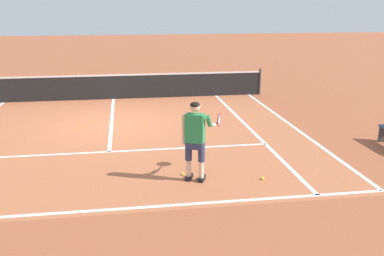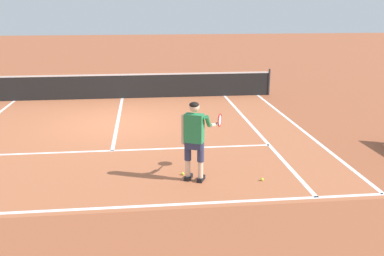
{
  "view_description": "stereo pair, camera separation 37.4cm",
  "coord_description": "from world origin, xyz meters",
  "views": [
    {
      "loc": [
        0.46,
        -13.33,
        3.63
      ],
      "look_at": [
        1.85,
        -4.44,
        1.05
      ],
      "focal_mm": 40.82,
      "sensor_mm": 36.0,
      "label": 1
    },
    {
      "loc": [
        0.83,
        -13.38,
        3.63
      ],
      "look_at": [
        1.85,
        -4.44,
        1.05
      ],
      "focal_mm": 40.82,
      "sensor_mm": 36.0,
      "label": 2
    }
  ],
  "objects": [
    {
      "name": "ground_plane",
      "position": [
        0.0,
        0.0,
        0.0
      ],
      "size": [
        80.0,
        80.0,
        0.0
      ],
      "primitive_type": "plane",
      "color": "#9E5133"
    },
    {
      "name": "court_inner_surface",
      "position": [
        0.0,
        -1.11,
        0.0
      ],
      "size": [
        10.98,
        10.07,
        0.0
      ],
      "primitive_type": "cube",
      "color": "#B2603D",
      "rests_on": "ground"
    },
    {
      "name": "line_baseline",
      "position": [
        0.0,
        -5.95,
        0.0
      ],
      "size": [
        10.98,
        0.1,
        0.01
      ],
      "primitive_type": "cube",
      "color": "white",
      "rests_on": "ground"
    },
    {
      "name": "line_service",
      "position": [
        0.0,
        -2.67,
        0.0
      ],
      "size": [
        8.23,
        0.1,
        0.01
      ],
      "primitive_type": "cube",
      "color": "white",
      "rests_on": "ground"
    },
    {
      "name": "line_centre_service",
      "position": [
        0.0,
        0.53,
        0.0
      ],
      "size": [
        0.1,
        6.4,
        0.01
      ],
      "primitive_type": "cube",
      "color": "white",
      "rests_on": "ground"
    },
    {
      "name": "line_singles_right",
      "position": [
        4.12,
        -1.11,
        0.0
      ],
      "size": [
        0.1,
        9.67,
        0.01
      ],
      "primitive_type": "cube",
      "color": "white",
      "rests_on": "ground"
    },
    {
      "name": "line_doubles_right",
      "position": [
        5.49,
        -1.11,
        0.0
      ],
      "size": [
        0.1,
        9.67,
        0.01
      ],
      "primitive_type": "cube",
      "color": "white",
      "rests_on": "ground"
    },
    {
      "name": "tennis_net",
      "position": [
        0.0,
        3.73,
        0.5
      ],
      "size": [
        11.96,
        0.08,
        1.07
      ],
      "color": "#333338",
      "rests_on": "ground"
    },
    {
      "name": "tennis_player",
      "position": [
        1.87,
        -4.82,
        0.99
      ],
      "size": [
        0.98,
        0.96,
        1.71
      ],
      "color": "black",
      "rests_on": "ground"
    },
    {
      "name": "tennis_ball_near_feet",
      "position": [
        1.64,
        -4.51,
        0.03
      ],
      "size": [
        0.07,
        0.07,
        0.07
      ],
      "primitive_type": "sphere",
      "color": "#CCE02D",
      "rests_on": "ground"
    },
    {
      "name": "tennis_ball_by_baseline",
      "position": [
        3.28,
        -5.02,
        0.03
      ],
      "size": [
        0.07,
        0.07,
        0.07
      ],
      "primitive_type": "sphere",
      "color": "#CCE02D",
      "rests_on": "ground"
    }
  ]
}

